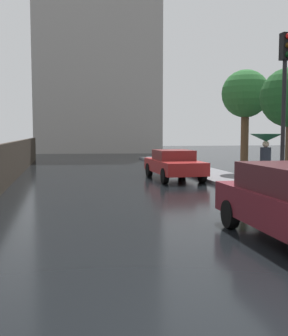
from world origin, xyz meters
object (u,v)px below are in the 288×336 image
car_red_near_kerb (174,164)px  street_tree_far (245,95)px  traffic_light (285,87)px  pedestrian_with_umbrella_near (266,145)px

car_red_near_kerb → street_tree_far: size_ratio=0.83×
car_red_near_kerb → traffic_light: traffic_light is taller
car_red_near_kerb → pedestrian_with_umbrella_near: 5.52m
car_red_near_kerb → traffic_light: (1.24, -7.48, 2.74)m
pedestrian_with_umbrella_near → traffic_light: traffic_light is taller
car_red_near_kerb → traffic_light: bearing=-82.5°
pedestrian_with_umbrella_near → street_tree_far: bearing=75.1°
car_red_near_kerb → traffic_light: size_ratio=0.91×
car_red_near_kerb → pedestrian_with_umbrella_near: size_ratio=2.23×
traffic_light → street_tree_far: street_tree_far is taller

